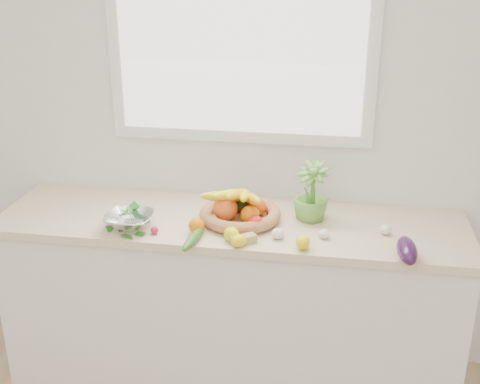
% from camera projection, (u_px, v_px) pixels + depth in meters
% --- Properties ---
extents(back_wall, '(4.50, 0.02, 2.70)m').
position_uv_depth(back_wall, '(241.00, 112.00, 2.98)').
color(back_wall, white).
rests_on(back_wall, ground).
extents(counter_cabinet, '(2.20, 0.58, 0.86)m').
position_uv_depth(counter_cabinet, '(231.00, 303.00, 3.05)').
color(counter_cabinet, silver).
rests_on(counter_cabinet, ground).
extents(countertop, '(2.24, 0.62, 0.04)m').
position_uv_depth(countertop, '(230.00, 223.00, 2.88)').
color(countertop, beige).
rests_on(countertop, counter_cabinet).
extents(window_frame, '(1.30, 0.03, 1.10)m').
position_uv_depth(window_frame, '(240.00, 29.00, 2.81)').
color(window_frame, white).
rests_on(window_frame, back_wall).
extents(window_pane, '(1.18, 0.01, 0.98)m').
position_uv_depth(window_pane, '(239.00, 29.00, 2.80)').
color(window_pane, white).
rests_on(window_pane, window_frame).
extents(orange_loose, '(0.09, 0.09, 0.07)m').
position_uv_depth(orange_loose, '(196.00, 226.00, 2.71)').
color(orange_loose, orange).
rests_on(orange_loose, countertop).
extents(lemon_a, '(0.07, 0.08, 0.06)m').
position_uv_depth(lemon_a, '(303.00, 242.00, 2.57)').
color(lemon_a, yellow).
rests_on(lemon_a, countertop).
extents(lemon_b, '(0.09, 0.09, 0.06)m').
position_uv_depth(lemon_b, '(239.00, 241.00, 2.59)').
color(lemon_b, yellow).
rests_on(lemon_b, countertop).
extents(lemon_c, '(0.10, 0.10, 0.06)m').
position_uv_depth(lemon_c, '(232.00, 234.00, 2.64)').
color(lemon_c, yellow).
rests_on(lemon_c, countertop).
extents(apple, '(0.09, 0.09, 0.08)m').
position_uv_depth(apple, '(256.00, 224.00, 2.73)').
color(apple, red).
rests_on(apple, countertop).
extents(ginger, '(0.12, 0.11, 0.04)m').
position_uv_depth(ginger, '(244.00, 240.00, 2.62)').
color(ginger, tan).
rests_on(ginger, countertop).
extents(garlic_a, '(0.06, 0.06, 0.04)m').
position_uv_depth(garlic_a, '(324.00, 234.00, 2.67)').
color(garlic_a, white).
rests_on(garlic_a, countertop).
extents(garlic_b, '(0.06, 0.06, 0.04)m').
position_uv_depth(garlic_b, '(385.00, 230.00, 2.71)').
color(garlic_b, white).
rests_on(garlic_b, countertop).
extents(garlic_c, '(0.07, 0.07, 0.05)m').
position_uv_depth(garlic_c, '(278.00, 233.00, 2.67)').
color(garlic_c, white).
rests_on(garlic_c, countertop).
extents(eggplant, '(0.10, 0.22, 0.08)m').
position_uv_depth(eggplant, '(407.00, 250.00, 2.48)').
color(eggplant, '#2B0D32').
rests_on(eggplant, countertop).
extents(cucumber, '(0.07, 0.24, 0.04)m').
position_uv_depth(cucumber, '(193.00, 239.00, 2.62)').
color(cucumber, '#205D1B').
rests_on(cucumber, countertop).
extents(radish, '(0.04, 0.04, 0.04)m').
position_uv_depth(radish, '(154.00, 230.00, 2.71)').
color(radish, '#B61641').
rests_on(radish, countertop).
extents(potted_herb, '(0.23, 0.23, 0.30)m').
position_uv_depth(potted_herb, '(311.00, 193.00, 2.82)').
color(potted_herb, '#5F9D39').
rests_on(potted_herb, countertop).
extents(fruit_basket, '(0.46, 0.46, 0.19)m').
position_uv_depth(fruit_basket, '(239.00, 210.00, 2.84)').
color(fruit_basket, '#BB7D53').
rests_on(fruit_basket, countertop).
extents(colander_with_spinach, '(0.22, 0.22, 0.12)m').
position_uv_depth(colander_with_spinach, '(129.00, 217.00, 2.75)').
color(colander_with_spinach, silver).
rests_on(colander_with_spinach, countertop).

